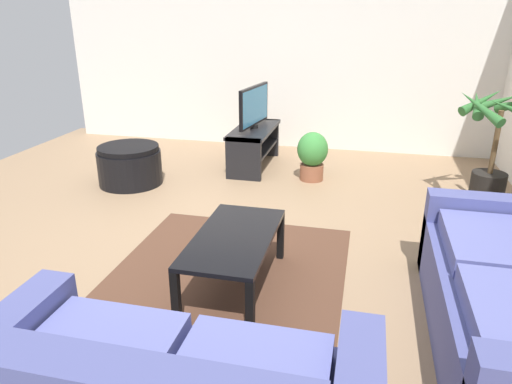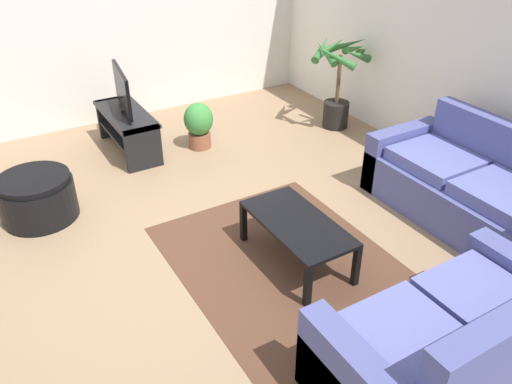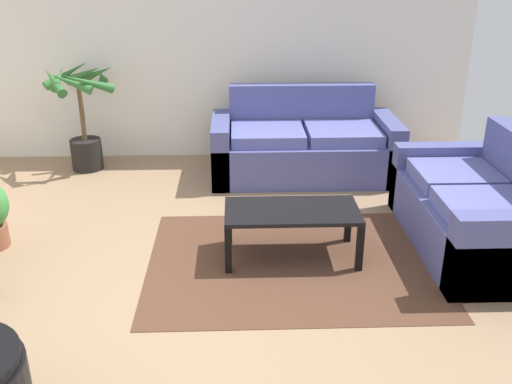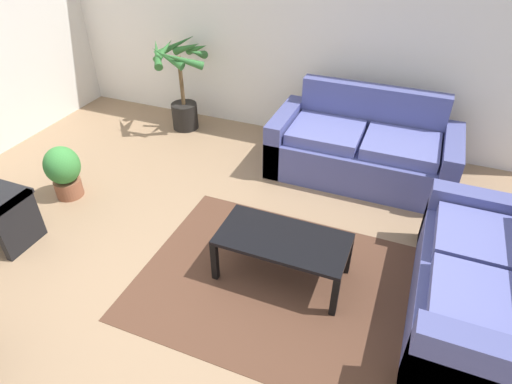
% 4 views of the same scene
% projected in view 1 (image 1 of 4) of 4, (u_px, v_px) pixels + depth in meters
% --- Properties ---
extents(ground_plane, '(6.60, 6.60, 0.00)m').
position_uv_depth(ground_plane, '(203.00, 232.00, 4.16)').
color(ground_plane, '#937556').
extents(wall_left, '(0.06, 6.00, 2.70)m').
position_uv_depth(wall_left, '(272.00, 48.00, 6.40)').
color(wall_left, silver).
rests_on(wall_left, ground).
extents(tv_stand, '(1.10, 0.45, 0.49)m').
position_uv_depth(tv_stand, '(254.00, 141.00, 5.81)').
color(tv_stand, black).
rests_on(tv_stand, ground).
extents(tv, '(0.82, 0.16, 0.50)m').
position_uv_depth(tv, '(254.00, 106.00, 5.65)').
color(tv, black).
rests_on(tv, tv_stand).
extents(coffee_table, '(1.02, 0.52, 0.40)m').
position_uv_depth(coffee_table, '(234.00, 242.00, 3.20)').
color(coffee_table, black).
rests_on(coffee_table, ground).
extents(area_rug, '(2.20, 1.70, 0.01)m').
position_uv_depth(area_rug, '(221.00, 284.00, 3.35)').
color(area_rug, '#513323').
rests_on(area_rug, ground).
extents(potted_palm, '(0.81, 0.83, 1.14)m').
position_uv_depth(potted_palm, '(495.00, 148.00, 4.53)').
color(potted_palm, black).
rests_on(potted_palm, ground).
extents(potted_plant_small, '(0.35, 0.35, 0.56)m').
position_uv_depth(potted_plant_small, '(312.00, 154.00, 5.34)').
color(potted_plant_small, brown).
rests_on(potted_plant_small, ground).
extents(ottoman, '(0.70, 0.70, 0.44)m').
position_uv_depth(ottoman, '(130.00, 165.00, 5.26)').
color(ottoman, black).
rests_on(ottoman, ground).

